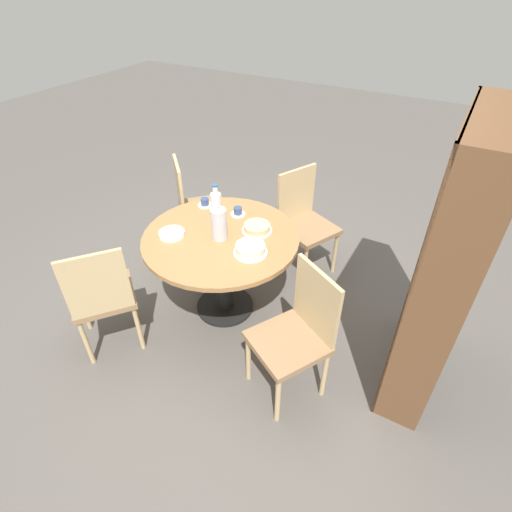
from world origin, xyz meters
The scene contains 14 objects.
ground_plane centered at (0.00, 0.00, 0.00)m, with size 14.00×14.00×0.00m, color #56514C.
dining_table centered at (0.00, 0.00, 0.57)m, with size 1.15×1.15×0.73m.
chair_a centered at (-0.59, -0.67, 0.50)m, with size 0.59×0.59×0.94m.
chair_b centered at (0.73, -0.51, 0.50)m, with size 0.59×0.59×0.94m.
chair_c centered at (0.39, 0.80, 0.50)m, with size 0.57×0.57×0.94m.
chair_d centered at (-0.83, 0.32, 0.50)m, with size 0.56×0.56×0.94m.
bookshelf centered at (-0.12, 1.46, 0.86)m, with size 0.93×0.28×1.81m.
coffee_pot centered at (0.02, 0.01, 0.85)m, with size 0.11×0.11×0.27m.
water_bottle centered at (-0.16, -0.14, 0.85)m, with size 0.08×0.08×0.31m.
cake_main centered at (0.08, 0.30, 0.76)m, with size 0.24×0.24×0.07m.
cake_second centered at (-0.18, 0.20, 0.75)m, with size 0.23×0.23×0.06m.
cup_a centered at (-0.32, -0.04, 0.75)m, with size 0.12×0.12×0.06m.
cup_b centered at (-0.31, -0.35, 0.75)m, with size 0.12×0.12×0.06m.
plate_stack centered at (0.17, -0.32, 0.74)m, with size 0.19×0.19×0.03m.
Camera 1 is at (1.97, 1.40, 2.38)m, focal length 28.00 mm.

